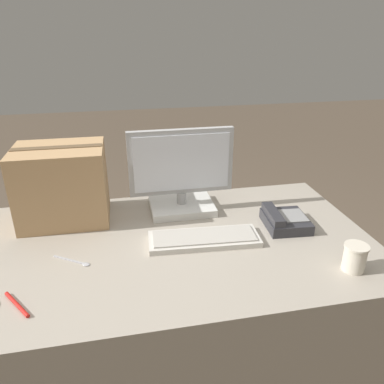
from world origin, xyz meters
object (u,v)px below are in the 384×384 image
keyboard (204,239)px  paper_cup_right (355,258)px  monitor (181,177)px  spoon (76,262)px  cardboard_box (62,184)px  desk_phone (284,220)px  pen_marker (17,304)px

keyboard → paper_cup_right: size_ratio=4.49×
keyboard → paper_cup_right: 0.54m
monitor → spoon: size_ratio=3.32×
spoon → cardboard_box: size_ratio=0.38×
spoon → desk_phone: bearing=39.7°
keyboard → pen_marker: (-0.64, -0.24, -0.01)m
paper_cup_right → spoon: paper_cup_right is taller
monitor → keyboard: size_ratio=1.04×
keyboard → cardboard_box: size_ratio=1.20×
monitor → pen_marker: bearing=-138.3°
spoon → pen_marker: size_ratio=1.08×
keyboard → monitor: bearing=101.0°
cardboard_box → pen_marker: size_ratio=2.86×
desk_phone → pen_marker: (-0.99, -0.30, -0.02)m
cardboard_box → monitor: bearing=-1.6°
desk_phone → cardboard_box: bearing=168.6°
paper_cup_right → cardboard_box: bearing=149.9°
cardboard_box → pen_marker: (-0.09, -0.55, -0.16)m
keyboard → paper_cup_right: (0.46, -0.28, 0.04)m
monitor → desk_phone: monitor is taller
keyboard → pen_marker: bearing=-155.3°
monitor → paper_cup_right: bearing=-48.7°
paper_cup_right → pen_marker: paper_cup_right is taller
monitor → desk_phone: (0.39, -0.24, -0.13)m
monitor → cardboard_box: monitor is taller
monitor → keyboard: monitor is taller
desk_phone → spoon: (-0.84, -0.10, -0.03)m
desk_phone → pen_marker: size_ratio=1.59×
monitor → pen_marker: size_ratio=3.60×
keyboard → desk_phone: size_ratio=2.17×
desk_phone → cardboard_box: cardboard_box is taller
desk_phone → keyboard: bearing=-167.4°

